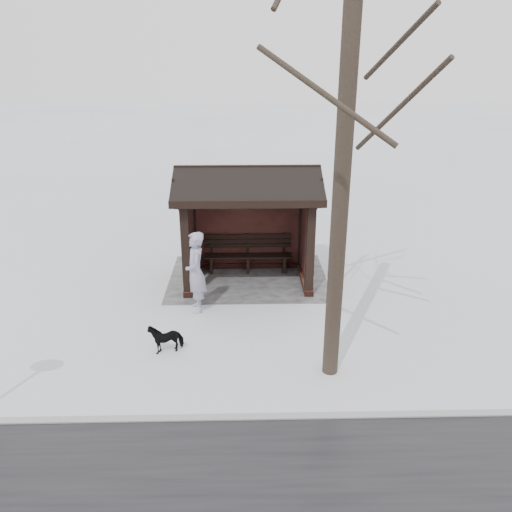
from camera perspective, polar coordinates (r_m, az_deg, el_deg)
The scene contains 7 objects.
ground at distance 13.31m, azimuth -0.90°, elevation -2.84°, with size 120.00×120.00×0.00m, color silver.
kerb at distance 8.59m, azimuth -0.53°, elevation -17.99°, with size 120.00×0.15×0.06m, color gray.
trampled_patch at distance 13.49m, azimuth -0.91°, elevation -2.46°, with size 4.20×3.20×0.02m, color gray.
bus_shelter at distance 12.73m, azimuth -0.97°, elevation 6.38°, with size 3.60×2.40×3.09m.
tree_near at distance 8.13m, azimuth 10.99°, elevation 25.97°, with size 3.42×3.42×9.03m.
pedestrian at distance 11.48m, azimuth -6.90°, elevation -1.86°, with size 0.70×0.46×1.92m, color #9994AD.
dog at distance 10.29m, azimuth -10.26°, elevation -9.14°, with size 0.31×0.68×0.58m, color black.
Camera 1 is at (0.09, 12.14, 5.45)m, focal length 35.00 mm.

